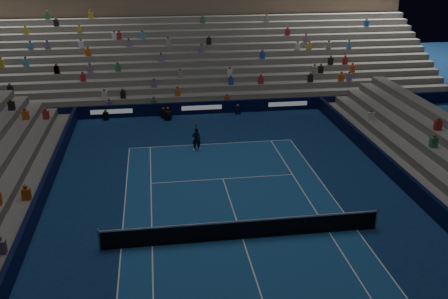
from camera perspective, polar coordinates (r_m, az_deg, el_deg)
name	(u,v)px	position (r m, az deg, el deg)	size (l,w,h in m)	color
ground	(243,239)	(23.28, 2.14, -10.17)	(90.00, 90.00, 0.00)	navy
court_surface	(243,239)	(23.28, 2.14, -10.16)	(10.97, 23.77, 0.01)	navy
sponsor_barrier_far	(202,108)	(39.82, -2.58, 4.79)	(44.00, 0.25, 1.00)	black
sponsor_barrier_east	(442,214)	(26.36, 23.55, -6.80)	(0.25, 37.00, 1.00)	black
sponsor_barrier_west	(20,247)	(23.52, -22.20, -10.22)	(0.25, 37.00, 1.00)	black
grandstand_main	(191,49)	(48.20, -3.79, 11.40)	(44.00, 15.20, 11.20)	slate
tennis_net	(243,230)	(23.01, 2.16, -9.11)	(12.90, 0.10, 1.10)	#B2B2B7
tennis_player	(196,139)	(32.54, -3.16, 1.18)	(0.56, 0.37, 1.54)	black
broadcast_camera	(168,115)	(38.70, -6.41, 3.89)	(0.65, 1.03, 0.66)	black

